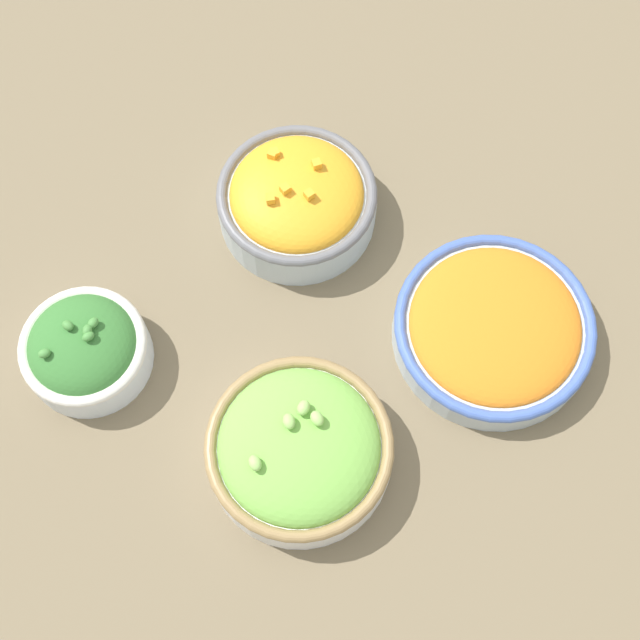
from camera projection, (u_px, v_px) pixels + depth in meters
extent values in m
plane|color=#75664C|center=(320.00, 331.00, 0.95)|extent=(3.00, 3.00, 0.00)
cylinder|color=#B2C1CC|center=(492.00, 331.00, 0.93)|extent=(0.21, 0.21, 0.03)
torus|color=#4766B7|center=(495.00, 325.00, 0.91)|extent=(0.21, 0.21, 0.01)
ellipsoid|color=orange|center=(495.00, 325.00, 0.91)|extent=(0.18, 0.18, 0.04)
cylinder|color=silver|center=(87.00, 352.00, 0.91)|extent=(0.13, 0.13, 0.04)
torus|color=silver|center=(83.00, 346.00, 0.90)|extent=(0.13, 0.13, 0.01)
ellipsoid|color=#387533|center=(83.00, 346.00, 0.90)|extent=(0.11, 0.11, 0.05)
ellipsoid|color=#47893D|center=(68.00, 326.00, 0.87)|extent=(0.01, 0.01, 0.01)
ellipsoid|color=#47893D|center=(88.00, 336.00, 0.87)|extent=(0.01, 0.01, 0.01)
ellipsoid|color=#47893D|center=(44.00, 353.00, 0.87)|extent=(0.01, 0.01, 0.01)
ellipsoid|color=#47893D|center=(87.00, 330.00, 0.87)|extent=(0.02, 0.02, 0.01)
ellipsoid|color=#47893D|center=(93.00, 323.00, 0.87)|extent=(0.01, 0.01, 0.01)
cylinder|color=white|center=(300.00, 452.00, 0.87)|extent=(0.18, 0.18, 0.04)
torus|color=#997A4C|center=(299.00, 446.00, 0.85)|extent=(0.18, 0.18, 0.01)
ellipsoid|color=#7ABC4C|center=(299.00, 446.00, 0.85)|extent=(0.16, 0.16, 0.05)
ellipsoid|color=#99D166|center=(317.00, 418.00, 0.83)|extent=(0.01, 0.02, 0.01)
ellipsoid|color=#99D166|center=(255.00, 463.00, 0.82)|extent=(0.02, 0.02, 0.01)
ellipsoid|color=#99D166|center=(303.00, 408.00, 0.84)|extent=(0.02, 0.02, 0.01)
ellipsoid|color=#99D166|center=(289.00, 421.00, 0.83)|extent=(0.02, 0.02, 0.01)
cylinder|color=#B2C1CC|center=(297.00, 205.00, 0.98)|extent=(0.17, 0.17, 0.05)
torus|color=slate|center=(297.00, 194.00, 0.95)|extent=(0.17, 0.17, 0.01)
ellipsoid|color=orange|center=(297.00, 194.00, 0.95)|extent=(0.15, 0.15, 0.05)
cube|color=#F4A828|center=(309.00, 195.00, 0.92)|extent=(0.01, 0.01, 0.01)
cube|color=#F4A828|center=(274.00, 153.00, 0.95)|extent=(0.01, 0.01, 0.01)
cube|color=#F4A828|center=(317.00, 164.00, 0.94)|extent=(0.01, 0.01, 0.01)
cube|color=#F4A828|center=(273.00, 154.00, 0.95)|extent=(0.01, 0.01, 0.01)
cube|color=#F4A828|center=(270.00, 199.00, 0.92)|extent=(0.01, 0.01, 0.01)
cube|color=#F4A828|center=(285.00, 189.00, 0.92)|extent=(0.01, 0.01, 0.01)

